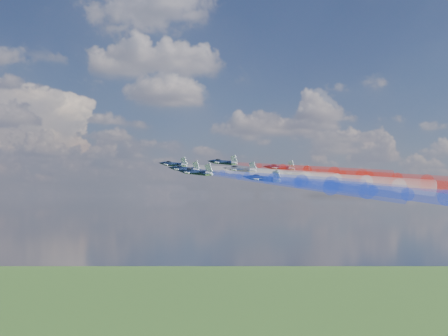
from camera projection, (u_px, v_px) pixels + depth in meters
name	position (u px, v px, depth m)	size (l,w,h in m)	color
jet_lead	(174.00, 164.00, 184.21)	(10.27, 12.83, 3.42)	black
trail_lead	(253.00, 172.00, 165.60)	(4.28, 51.37, 4.28)	white
jet_inner_left	(185.00, 169.00, 169.37)	(10.27, 12.83, 3.42)	black
trail_inner_left	(273.00, 178.00, 150.75)	(4.28, 51.37, 4.28)	blue
jet_inner_right	(223.00, 162.00, 185.54)	(10.27, 12.83, 3.42)	black
trail_inner_right	(307.00, 170.00, 166.93)	(4.28, 51.37, 4.28)	red
jet_outer_left	(196.00, 172.00, 151.30)	(10.27, 12.83, 3.42)	black
trail_outer_left	(298.00, 183.00, 132.69)	(4.28, 51.37, 4.28)	blue
jet_center_third	(241.00, 169.00, 168.59)	(10.27, 12.83, 3.42)	black
trail_center_third	(336.00, 179.00, 149.98)	(4.28, 51.37, 4.28)	white
jet_outer_right	(280.00, 168.00, 187.05)	(10.27, 12.83, 3.42)	black
trail_outer_right	(369.00, 176.00, 168.44)	(4.28, 51.37, 4.28)	red
jet_rear_left	(263.00, 179.00, 153.56)	(10.27, 12.83, 3.42)	black
trail_rear_left	(372.00, 190.00, 134.95)	(4.28, 51.37, 4.28)	blue
jet_rear_right	(294.00, 173.00, 172.49)	(10.27, 12.83, 3.42)	black
trail_rear_right	(394.00, 182.00, 153.88)	(4.28, 51.37, 4.28)	red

